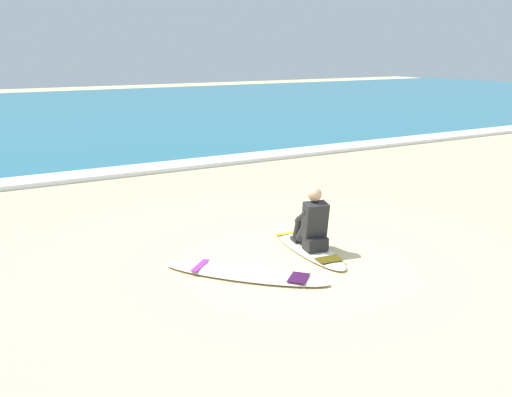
% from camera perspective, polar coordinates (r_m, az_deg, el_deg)
% --- Properties ---
extents(ground_plane, '(80.00, 80.00, 0.00)m').
position_cam_1_polar(ground_plane, '(8.16, 4.50, -6.50)').
color(ground_plane, beige).
extents(sea, '(80.00, 28.00, 0.10)m').
position_cam_1_polar(sea, '(27.51, -21.00, 7.93)').
color(sea, teal).
rests_on(sea, ground).
extents(breaking_foam, '(80.00, 0.90, 0.11)m').
position_cam_1_polar(breaking_foam, '(14.30, -11.74, 2.88)').
color(breaking_foam, white).
rests_on(breaking_foam, ground).
extents(surfboard_main, '(0.77, 2.18, 0.08)m').
position_cam_1_polar(surfboard_main, '(8.70, 5.17, -4.88)').
color(surfboard_main, '#EFE5C6').
rests_on(surfboard_main, ground).
extents(surfer_seated, '(0.46, 0.75, 0.95)m').
position_cam_1_polar(surfer_seated, '(8.45, 5.75, -2.63)').
color(surfer_seated, '#232326').
rests_on(surfer_seated, surfboard_main).
extents(surfboard_spare_near, '(1.95, 2.09, 0.08)m').
position_cam_1_polar(surfboard_spare_near, '(7.67, -1.12, -7.62)').
color(surfboard_spare_near, '#EFE5C6').
rests_on(surfboard_spare_near, ground).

